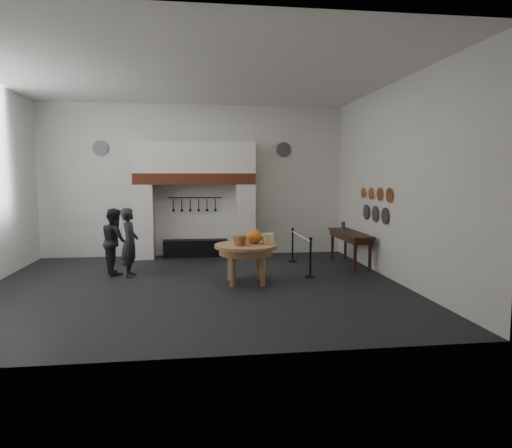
{
  "coord_description": "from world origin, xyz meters",
  "views": [
    {
      "loc": [
        -0.0,
        -9.86,
        2.39
      ],
      "look_at": [
        1.31,
        -0.06,
        1.35
      ],
      "focal_mm": 32.0,
      "sensor_mm": 36.0,
      "label": 1
    }
  ],
  "objects": [
    {
      "name": "barrier_post_far",
      "position": [
        2.69,
        2.51,
        0.45
      ],
      "size": [
        0.05,
        0.05,
        0.9
      ],
      "primitive_type": "cylinder",
      "color": "black",
      "rests_on": "floor"
    },
    {
      "name": "pewter_plate_mid",
      "position": [
        4.46,
        1.0,
        1.45
      ],
      "size": [
        0.03,
        0.4,
        0.4
      ],
      "primitive_type": "cylinder",
      "rotation": [
        0.0,
        1.57,
        0.0
      ],
      "color": "#4C4C51",
      "rests_on": "wall_right"
    },
    {
      "name": "wall_right",
      "position": [
        4.5,
        0.0,
        2.25
      ],
      "size": [
        0.02,
        8.0,
        4.5
      ],
      "primitive_type": "cube",
      "color": "silver",
      "rests_on": "floor"
    },
    {
      "name": "copper_pan_b",
      "position": [
        4.46,
        0.75,
        1.95
      ],
      "size": [
        0.03,
        0.32,
        0.32
      ],
      "primitive_type": "cylinder",
      "rotation": [
        0.0,
        1.57,
        0.0
      ],
      "color": "#C6662D",
      "rests_on": "wall_right"
    },
    {
      "name": "wall_back",
      "position": [
        0.0,
        4.0,
        2.25
      ],
      "size": [
        9.0,
        0.02,
        4.5
      ],
      "primitive_type": "cube",
      "color": "silver",
      "rests_on": "floor"
    },
    {
      "name": "chimney_pier_left",
      "position": [
        -1.48,
        3.65,
        1.07
      ],
      "size": [
        0.55,
        0.7,
        2.15
      ],
      "primitive_type": "cube",
      "color": "silver",
      "rests_on": "floor"
    },
    {
      "name": "hearth_brick_band",
      "position": [
        0.0,
        3.65,
        2.31
      ],
      "size": [
        3.5,
        0.72,
        0.32
      ],
      "primitive_type": "cube",
      "color": "#9E442B",
      "rests_on": "chimney_pier_left"
    },
    {
      "name": "barrier_rope",
      "position": [
        2.69,
        1.51,
        0.85
      ],
      "size": [
        0.04,
        2.0,
        0.04
      ],
      "primitive_type": "cylinder",
      "rotation": [
        1.57,
        0.0,
        0.0
      ],
      "color": "beige",
      "rests_on": "barrier_post_near"
    },
    {
      "name": "ceiling",
      "position": [
        0.0,
        0.0,
        4.5
      ],
      "size": [
        9.0,
        8.0,
        0.02
      ],
      "primitive_type": "cube",
      "color": "silver",
      "rests_on": "wall_back"
    },
    {
      "name": "copper_pan_d",
      "position": [
        4.46,
        1.85,
        1.95
      ],
      "size": [
        0.03,
        0.28,
        0.28
      ],
      "primitive_type": "cylinder",
      "rotation": [
        0.0,
        1.57,
        0.0
      ],
      "color": "#C6662D",
      "rests_on": "wall_right"
    },
    {
      "name": "copper_pan_c",
      "position": [
        4.46,
        1.3,
        1.95
      ],
      "size": [
        0.03,
        0.3,
        0.3
      ],
      "primitive_type": "cylinder",
      "rotation": [
        0.0,
        1.57,
        0.0
      ],
      "color": "#C6662D",
      "rests_on": "wall_right"
    },
    {
      "name": "side_table",
      "position": [
        4.1,
        1.79,
        0.87
      ],
      "size": [
        0.55,
        2.2,
        0.06
      ],
      "primitive_type": "cube",
      "color": "#321A12",
      "rests_on": "floor"
    },
    {
      "name": "chimney_pier_right",
      "position": [
        1.48,
        3.65,
        1.07
      ],
      "size": [
        0.55,
        0.7,
        2.15
      ],
      "primitive_type": "cube",
      "color": "silver",
      "rests_on": "floor"
    },
    {
      "name": "pewter_plate_right",
      "position": [
        4.46,
        1.6,
        1.45
      ],
      "size": [
        0.03,
        0.4,
        0.4
      ],
      "primitive_type": "cylinder",
      "rotation": [
        0.0,
        1.57,
        0.0
      ],
      "color": "#4C4C51",
      "rests_on": "wall_right"
    },
    {
      "name": "pumpkin",
      "position": [
        1.31,
        0.24,
        1.03
      ],
      "size": [
        0.36,
        0.36,
        0.31
      ],
      "primitive_type": "ellipsoid",
      "color": "orange",
      "rests_on": "work_table"
    },
    {
      "name": "wall_front",
      "position": [
        0.0,
        -4.0,
        2.25
      ],
      "size": [
        9.0,
        0.02,
        4.5
      ],
      "primitive_type": "cube",
      "color": "silver",
      "rests_on": "floor"
    },
    {
      "name": "chimney_hood",
      "position": [
        0.0,
        3.65,
        2.92
      ],
      "size": [
        3.5,
        0.7,
        0.9
      ],
      "primitive_type": "cube",
      "color": "silver",
      "rests_on": "hearth_brick_band"
    },
    {
      "name": "bread_loaf",
      "position": [
        1.01,
        0.49,
        0.94
      ],
      "size": [
        0.31,
        0.18,
        0.13
      ],
      "primitive_type": "ellipsoid",
      "color": "brown",
      "rests_on": "work_table"
    },
    {
      "name": "pewter_plate_left",
      "position": [
        4.46,
        0.4,
        1.45
      ],
      "size": [
        0.03,
        0.4,
        0.4
      ],
      "primitive_type": "cylinder",
      "rotation": [
        0.0,
        1.57,
        0.0
      ],
      "color": "#4C4C51",
      "rests_on": "wall_right"
    },
    {
      "name": "pewter_plate_back_left",
      "position": [
        -2.7,
        3.96,
        3.2
      ],
      "size": [
        0.44,
        0.03,
        0.44
      ],
      "primitive_type": "cylinder",
      "rotation": [
        1.57,
        0.0,
        0.0
      ],
      "color": "#4C4C51",
      "rests_on": "wall_back"
    },
    {
      "name": "cheese_block_big",
      "position": [
        1.61,
        0.09,
        0.99
      ],
      "size": [
        0.22,
        0.22,
        0.24
      ],
      "primitive_type": "cube",
      "color": "#D9C081",
      "rests_on": "work_table"
    },
    {
      "name": "visitor_near",
      "position": [
        -1.56,
        1.14,
        0.82
      ],
      "size": [
        0.41,
        0.61,
        1.64
      ],
      "primitive_type": "imported",
      "rotation": [
        0.0,
        0.0,
        1.6
      ],
      "color": "#222227",
      "rests_on": "floor"
    },
    {
      "name": "iron_range",
      "position": [
        0.0,
        3.72,
        0.25
      ],
      "size": [
        1.9,
        0.45,
        0.5
      ],
      "primitive_type": "cube",
      "color": "black",
      "rests_on": "floor"
    },
    {
      "name": "floor",
      "position": [
        0.0,
        0.0,
        0.0
      ],
      "size": [
        9.0,
        8.0,
        0.02
      ],
      "primitive_type": "cube",
      "color": "black",
      "rests_on": "ground"
    },
    {
      "name": "work_table",
      "position": [
        1.11,
        0.14,
        0.84
      ],
      "size": [
        1.74,
        1.74,
        0.07
      ],
      "primitive_type": "cylinder",
      "rotation": [
        0.0,
        0.0,
        -0.27
      ],
      "color": "#AD7651",
      "rests_on": "floor"
    },
    {
      "name": "wicker_basket",
      "position": [
        0.96,
        -0.01,
        0.98
      ],
      "size": [
        0.39,
        0.39,
        0.22
      ],
      "primitive_type": "cone",
      "rotation": [
        3.14,
        0.0,
        -0.27
      ],
      "color": "#A6693D",
      "rests_on": "work_table"
    },
    {
      "name": "copper_pan_a",
      "position": [
        4.46,
        0.2,
        1.95
      ],
      "size": [
        0.03,
        0.34,
        0.34
      ],
      "primitive_type": "cylinder",
      "rotation": [
        0.0,
        1.57,
        0.0
      ],
      "color": "#C6662D",
      "rests_on": "wall_right"
    },
    {
      "name": "cheese_block_small",
      "position": [
        1.59,
        0.39,
        0.97
      ],
      "size": [
        0.18,
        0.18,
        0.2
      ],
      "primitive_type": "cube",
      "color": "#EFEE8F",
      "rests_on": "work_table"
    },
    {
      "name": "pewter_plate_back_right",
      "position": [
        2.7,
        3.96,
        3.2
      ],
      "size": [
        0.44,
        0.03,
        0.44
      ],
      "primitive_type": "cylinder",
      "rotation": [
        1.57,
        0.0,
        0.0
      ],
      "color": "#4C4C51",
      "rests_on": "wall_back"
    },
    {
      "name": "utensil_rail",
      "position": [
        0.0,
        3.92,
        1.75
      ],
      "size": [
        1.6,
        0.02,
        0.02
      ],
      "primitive_type": "cylinder",
      "rotation": [
        0.0,
        1.57,
        0.0
      ],
      "color": "black",
      "rests_on": "wall_back"
    },
    {
      "name": "visitor_far",
      "position": [
        -1.96,
        1.54,
        0.81
      ],
      "size": [
        0.84,
        0.94,
        1.61
      ],
      "primitive_type": "imported",
      "rotation": [
        0.0,
        0.0,
        1.91
      ],
      "color": "black",
      "rests_on": "floor"
    },
    {
      "name": "barrier_post_near",
      "position": [
        2.69,
        0.51,
        0.45
      ],
      "size": [
        0.05,
        0.05,
        0.9
      ],
      "primitive_type": "cylinder",
      "color": "black",
      "rests_on": "floor"
    },
    {
      "name": "pewter_jug",
      "position": [
        4.1,
        2.39,
        1.01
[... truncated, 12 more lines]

